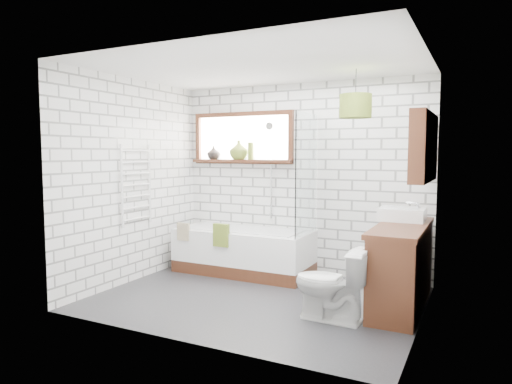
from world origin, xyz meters
The scene contains 22 objects.
floor centered at (0.00, 0.00, -0.01)m, with size 3.40×2.60×0.01m, color #252528.
ceiling centered at (0.00, 0.00, 2.50)m, with size 3.40×2.60×0.01m, color white.
wall_back centered at (0.00, 1.30, 1.25)m, with size 3.40×0.01×2.50m, color white.
wall_front centered at (0.00, -1.30, 1.25)m, with size 3.40×0.01×2.50m, color white.
wall_left centered at (-1.70, 0.00, 1.25)m, with size 0.01×2.60×2.50m, color white.
wall_right centered at (1.70, 0.00, 1.25)m, with size 0.01×2.60×2.50m, color white.
window centered at (-0.85, 1.26, 1.80)m, with size 1.52×0.16×0.68m, color #371A0F.
towel_radiator centered at (-1.66, 0.00, 1.20)m, with size 0.06×0.52×1.00m, color white.
mirror_cabinet centered at (1.62, 0.60, 1.65)m, with size 0.16×1.20×0.70m, color #371A0F.
shower_riser centered at (-0.40, 1.26, 1.35)m, with size 0.02×0.02×1.30m, color silver.
bathtub centered at (-0.64, 0.91, 0.29)m, with size 1.79×0.79×0.58m, color white.
shower_screen centered at (0.24, 0.91, 1.33)m, with size 0.02×0.72×1.50m, color white.
towel_green centered at (-0.75, 0.51, 0.56)m, with size 0.21×0.06×0.29m, color #5B6F21.
towel_beige centered at (-1.33, 0.51, 0.56)m, with size 0.18×0.04×0.23m, color tan.
vanity centered at (1.46, 0.45, 0.43)m, with size 0.48×1.49×0.85m, color #371A0F.
basin centered at (1.40, 0.79, 0.92)m, with size 0.47×0.42×0.14m, color white.
tap centered at (1.56, 0.79, 0.98)m, with size 0.03×0.03×0.16m, color silver.
toilet centered at (0.92, -0.27, 0.36)m, with size 0.70×0.40×0.71m, color white.
vase_olive centered at (-0.89, 1.23, 1.61)m, with size 0.26×0.26×0.27m, color olive.
vase_dark centered at (-1.30, 1.23, 1.58)m, with size 0.18×0.18×0.19m, color black.
bottle centered at (-0.70, 1.23, 1.60)m, with size 0.08×0.08×0.24m, color olive.
pendant centered at (0.91, 0.60, 2.10)m, with size 0.35×0.35×0.26m, color #5B6F21.
Camera 1 is at (2.17, -4.37, 1.59)m, focal length 32.00 mm.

